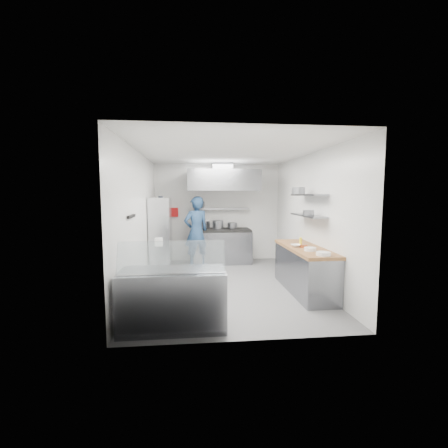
{
  "coord_description": "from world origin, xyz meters",
  "views": [
    {
      "loc": [
        -0.69,
        -6.23,
        1.93
      ],
      "look_at": [
        0.0,
        0.6,
        1.25
      ],
      "focal_mm": 24.0,
      "sensor_mm": 36.0,
      "label": 1
    }
  ],
  "objects": [
    {
      "name": "hood_duct",
      "position": [
        0.1,
        2.15,
        2.68
      ],
      "size": [
        0.55,
        0.55,
        0.24
      ],
      "primitive_type": "cube",
      "color": "slate",
      "rests_on": "extractor_hood"
    },
    {
      "name": "plate_stack_b",
      "position": [
        1.43,
        -1.01,
        0.93
      ],
      "size": [
        0.22,
        0.22,
        0.06
      ],
      "primitive_type": "cylinder",
      "color": "white",
      "rests_on": "prep_counter_top"
    },
    {
      "name": "rack_jar",
      "position": [
        -1.48,
        1.07,
        1.8
      ],
      "size": [
        0.11,
        0.11,
        0.18
      ],
      "primitive_type": "cylinder",
      "color": "black",
      "rests_on": "wire_rack"
    },
    {
      "name": "stock_pot_right",
      "position": [
        0.42,
        2.3,
        1.04
      ],
      "size": [
        0.27,
        0.27,
        0.16
      ],
      "primitive_type": "cylinder",
      "color": "slate",
      "rests_on": "cooktop"
    },
    {
      "name": "plate_stack_a",
      "position": [
        1.49,
        -1.44,
        0.93
      ],
      "size": [
        0.24,
        0.24,
        0.06
      ],
      "primitive_type": "cylinder",
      "color": "white",
      "rests_on": "prep_counter_top"
    },
    {
      "name": "red_firebox",
      "position": [
        -1.25,
        2.44,
        1.42
      ],
      "size": [
        0.22,
        0.1,
        0.26
      ],
      "primitive_type": "cube",
      "color": "#B00E0F",
      "rests_on": "wall_back"
    },
    {
      "name": "wall_right",
      "position": [
        1.8,
        0.0,
        1.4
      ],
      "size": [
        2.8,
        5.0,
        0.02
      ],
      "primitive_type": "cube",
      "rotation": [
        1.57,
        0.0,
        -1.57
      ],
      "color": "white",
      "rests_on": "floor"
    },
    {
      "name": "copper_pan",
      "position": [
        1.43,
        -0.68,
        0.93
      ],
      "size": [
        0.14,
        0.14,
        0.06
      ],
      "primitive_type": "cylinder",
      "color": "#C16136",
      "rests_on": "prep_counter_top"
    },
    {
      "name": "mixing_bowl",
      "position": [
        1.31,
        -0.58,
        0.93
      ],
      "size": [
        0.22,
        0.22,
        0.05
      ],
      "primitive_type": "imported",
      "rotation": [
        0.0,
        0.0,
        0.05
      ],
      "color": "white",
      "rests_on": "prep_counter_top"
    },
    {
      "name": "extractor_hood",
      "position": [
        0.1,
        1.93,
        2.3
      ],
      "size": [
        1.9,
        1.15,
        0.55
      ],
      "primitive_type": "cube",
      "color": "gray",
      "rests_on": "wall_back"
    },
    {
      "name": "shelf_pot_a",
      "position": [
        -0.51,
        2.52,
        1.63
      ],
      "size": [
        0.27,
        0.27,
        0.18
      ],
      "primitive_type": "cylinder",
      "color": "slate",
      "rests_on": "over_range_shelf"
    },
    {
      "name": "gas_range",
      "position": [
        0.1,
        2.1,
        0.45
      ],
      "size": [
        1.6,
        0.8,
        0.9
      ],
      "primitive_type": "cube",
      "color": "gray",
      "rests_on": "floor"
    },
    {
      "name": "knife_strip",
      "position": [
        -1.78,
        -0.9,
        1.55
      ],
      "size": [
        0.04,
        0.55,
        0.05
      ],
      "primitive_type": "cube",
      "color": "black",
      "rests_on": "wall_left"
    },
    {
      "name": "wall_front",
      "position": [
        0.0,
        -2.5,
        1.4
      ],
      "size": [
        3.6,
        2.8,
        0.02
      ],
      "primitive_type": "cube",
      "rotation": [
        -1.57,
        0.0,
        0.0
      ],
      "color": "white",
      "rests_on": "floor"
    },
    {
      "name": "prep_counter_top",
      "position": [
        1.48,
        -0.6,
        0.87
      ],
      "size": [
        0.65,
        2.04,
        0.06
      ],
      "primitive_type": "cube",
      "color": "brown",
      "rests_on": "prep_counter_base"
    },
    {
      "name": "squeeze_bottle",
      "position": [
        1.42,
        -0.53,
        0.99
      ],
      "size": [
        0.05,
        0.05,
        0.18
      ],
      "primitive_type": "cylinder",
      "color": "yellow",
      "rests_on": "prep_counter_top"
    },
    {
      "name": "shelf_pot_c",
      "position": [
        1.58,
        -0.51,
        1.57
      ],
      "size": [
        0.23,
        0.23,
        0.1
      ],
      "primitive_type": "cylinder",
      "color": "slate",
      "rests_on": "wall_shelf_lower"
    },
    {
      "name": "wall_shelf_lower",
      "position": [
        1.64,
        -0.3,
        1.5
      ],
      "size": [
        0.3,
        1.3,
        0.04
      ],
      "primitive_type": "cube",
      "color": "gray",
      "rests_on": "wall_right"
    },
    {
      "name": "wall_back",
      "position": [
        0.0,
        2.5,
        1.4
      ],
      "size": [
        3.6,
        2.8,
        0.02
      ],
      "primitive_type": "cube",
      "rotation": [
        1.57,
        0.0,
        0.0
      ],
      "color": "white",
      "rests_on": "floor"
    },
    {
      "name": "wall_left",
      "position": [
        -1.8,
        0.0,
        1.4
      ],
      "size": [
        2.8,
        5.0,
        0.02
      ],
      "primitive_type": "cube",
      "rotation": [
        1.57,
        0.0,
        1.57
      ],
      "color": "white",
      "rests_on": "floor"
    },
    {
      "name": "floor",
      "position": [
        0.0,
        0.0,
        0.0
      ],
      "size": [
        5.0,
        5.0,
        0.0
      ],
      "primitive_type": "plane",
      "color": "#5A5A5D",
      "rests_on": "ground"
    },
    {
      "name": "rack_bin_a",
      "position": [
        -1.53,
        0.98,
        0.8
      ],
      "size": [
        0.18,
        0.22,
        0.2
      ],
      "primitive_type": "cube",
      "color": "white",
      "rests_on": "wire_rack"
    },
    {
      "name": "ceiling",
      "position": [
        0.0,
        0.0,
        2.8
      ],
      "size": [
        5.0,
        5.0,
        0.0
      ],
      "primitive_type": "plane",
      "rotation": [
        3.14,
        0.0,
        0.0
      ],
      "color": "silver",
      "rests_on": "wall_back"
    },
    {
      "name": "over_range_shelf",
      "position": [
        0.1,
        2.34,
        1.52
      ],
      "size": [
        1.6,
        0.3,
        0.04
      ],
      "primitive_type": "cube",
      "color": "gray",
      "rests_on": "wall_back"
    },
    {
      "name": "stock_pot_mid",
      "position": [
        -0.01,
        2.19,
        1.08
      ],
      "size": [
        0.31,
        0.31,
        0.24
      ],
      "primitive_type": "cylinder",
      "color": "slate",
      "rests_on": "cooktop"
    },
    {
      "name": "rack_bin_b",
      "position": [
        -1.53,
        1.46,
        1.3
      ],
      "size": [
        0.14,
        0.18,
        0.16
      ],
      "primitive_type": "cube",
      "color": "yellow",
      "rests_on": "wire_rack"
    },
    {
      "name": "chef",
      "position": [
        -0.63,
        1.7,
        0.94
      ],
      "size": [
        0.81,
        0.68,
        1.88
      ],
      "primitive_type": "imported",
      "rotation": [
        0.0,
        0.0,
        3.53
      ],
      "color": "navy",
      "rests_on": "floor"
    },
    {
      "name": "display_glass",
      "position": [
        -1.0,
        -2.12,
        1.07
      ],
      "size": [
        1.47,
        0.19,
        0.42
      ],
      "primitive_type": "cube",
      "rotation": [
        -0.38,
        0.0,
        0.0
      ],
      "color": "silver",
      "rests_on": "display_case"
    },
    {
      "name": "wall_shelf_upper",
      "position": [
        1.64,
        -0.3,
        1.92
      ],
      "size": [
        0.3,
        1.3,
        0.04
      ],
      "primitive_type": "cube",
      "color": "gray",
      "rests_on": "wall_right"
    },
    {
      "name": "wire_rack",
      "position": [
        -1.53,
        1.4,
        0.93
      ],
      "size": [
        0.5,
        0.9,
        1.85
      ],
      "primitive_type": "cube",
      "color": "silver",
      "rests_on": "floor"
    },
    {
      "name": "prep_counter_base",
      "position": [
        1.48,
        -0.6,
        0.42
      ],
      "size": [
        0.62,
        2.0,
        0.84
      ],
      "primitive_type": "cube",
      "color": "gray",
      "rests_on": "floor"
    },
    {
      "name": "display_case",
      "position": [
        -1.0,
        -2.0,
        0.42
      ],
      "size": [
        1.5,
        0.7,
        0.85
      ],
      "primitive_type": "cube",
      "color": "gray",
      "rests_on": "floor"
    },
    {
      "name": "shelf_pot_d",
      "position": [
        1.5,
        -0.12,
        2.01
      ],
      "size": [
        0.27,
        0.27,
        0.14
      ],
      "primitive_type": "cylinder",
      "color": "slate",
      "rests_on": "wall_shelf_upper"
    },
    {
      "name": "stock_pot_left",
      "position": [
        -0.38,
        2.5,
        1.06
      ],
      "size": [
        0.31,
        0.31,
        0.2
      ],
      "primitive_type": "cylinder",
      "color": "slate",
      "rests_on": "cooktop"
    },
    {
      "name": "cooktop",
      "position": [
        0.1,
        2.1,
        0.93
      ],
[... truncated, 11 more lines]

